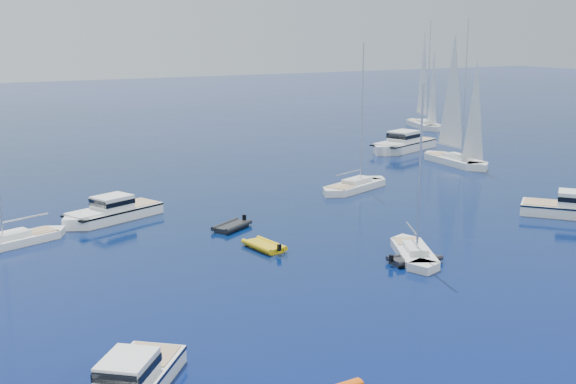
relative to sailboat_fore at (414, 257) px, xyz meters
name	(u,v)px	position (x,y,z in m)	size (l,w,h in m)	color
motor_cruiser_centre	(111,220)	(-14.97, 19.96, 0.00)	(2.92, 9.56, 2.51)	white
motor_cruiser_distant	(402,150)	(27.26, 36.29, 0.00)	(3.68, 12.03, 3.16)	white
sailboat_fore	(414,257)	(0.00, 0.00, 0.00)	(2.16, 8.30, 12.21)	silver
sailboat_mid_l	(15,244)	(-23.00, 16.48, 0.00)	(2.25, 8.66, 12.73)	white
sailboat_centre	(355,190)	(8.76, 19.84, 0.00)	(2.55, 9.80, 14.41)	silver
sailboat_sails_r	(455,164)	(26.52, 25.63, 0.00)	(2.96, 11.39, 16.75)	white
sailboat_sails_far	(424,127)	(44.29, 52.68, 0.00)	(3.01, 11.57, 17.01)	silver
tender_yellow	(264,249)	(-7.91, 6.72, 0.00)	(1.97, 3.57, 0.95)	gold
tender_grey_near	(414,262)	(-0.68, -0.91, 0.00)	(1.99, 3.63, 0.95)	black
tender_grey_far	(232,229)	(-7.65, 12.63, 0.00)	(1.94, 3.51, 0.95)	black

